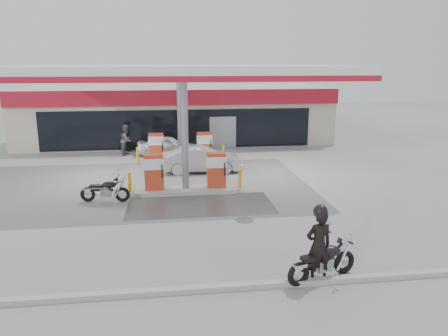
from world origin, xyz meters
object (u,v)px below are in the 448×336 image
object	(u,v)px
attendant	(126,140)
main_motorcycle	(323,262)
pump_island_near	(186,177)
parked_motorcycle	(106,191)
hatchback_silver	(202,159)
pump_island_far	(181,151)
sedan_white	(167,146)
parked_car_left	(112,140)
biker_main	(319,246)

from	to	relation	value
attendant	main_motorcycle	bearing A→B (deg)	-143.46
pump_island_near	parked_motorcycle	bearing A→B (deg)	-163.85
hatchback_silver	pump_island_far	bearing A→B (deg)	24.15
main_motorcycle	hatchback_silver	xyz separation A→B (m)	(-2.26, 12.38, 0.19)
main_motorcycle	attendant	bearing A→B (deg)	91.21
pump_island_near	sedan_white	world-z (taller)	pump_island_near
attendant	pump_island_far	bearing A→B (deg)	-114.10
sedan_white	pump_island_near	bearing A→B (deg)	-165.97
main_motorcycle	parked_car_left	size ratio (longest dim) A/B	0.51
pump_island_far	main_motorcycle	size ratio (longest dim) A/B	2.38
biker_main	parked_motorcycle	bearing A→B (deg)	-60.35
attendant	parked_car_left	bearing A→B (deg)	45.76
main_motorcycle	sedan_white	size ratio (longest dim) A/B	0.59
main_motorcycle	parked_car_left	distance (m)	21.09
pump_island_near	biker_main	xyz separation A→B (m)	(3.10, -8.85, 0.31)
attendant	parked_motorcycle	bearing A→B (deg)	-164.60
main_motorcycle	biker_main	xyz separation A→B (m)	(-0.19, -0.07, 0.51)
parked_motorcycle	hatchback_silver	bearing A→B (deg)	53.60
main_motorcycle	pump_island_near	bearing A→B (deg)	91.09
pump_island_near	sedan_white	distance (m)	8.24
main_motorcycle	parked_car_left	world-z (taller)	parked_car_left
biker_main	parked_motorcycle	world-z (taller)	biker_main
biker_main	hatchback_silver	bearing A→B (deg)	-90.59
biker_main	attendant	bearing A→B (deg)	-80.00
pump_island_far	attendant	xyz separation A→B (m)	(-3.34, 2.80, 0.25)
pump_island_near	sedan_white	xyz separation A→B (m)	(-0.77, 8.20, -0.08)
hatchback_silver	parked_car_left	bearing A→B (deg)	38.42
sedan_white	attendant	xyz separation A→B (m)	(-2.57, 0.60, 0.33)
main_motorcycle	attendant	size ratio (longest dim) A/B	1.13
parked_motorcycle	sedan_white	size ratio (longest dim) A/B	0.57
pump_island_near	biker_main	bearing A→B (deg)	-70.67
main_motorcycle	hatchback_silver	distance (m)	12.59
pump_island_near	pump_island_far	xyz separation A→B (m)	(0.00, 6.00, 0.00)
pump_island_far	hatchback_silver	xyz separation A→B (m)	(1.03, -2.40, -0.01)
parked_motorcycle	attendant	distance (m)	9.80
main_motorcycle	parked_motorcycle	xyz separation A→B (m)	(-6.71, 7.79, -0.03)
sedan_white	parked_car_left	world-z (taller)	sedan_white
pump_island_far	main_motorcycle	world-z (taller)	pump_island_far
pump_island_near	pump_island_far	size ratio (longest dim) A/B	1.00
biker_main	hatchback_silver	world-z (taller)	biker_main
pump_island_far	parked_car_left	bearing A→B (deg)	133.06
pump_island_near	attendant	distance (m)	9.42
biker_main	parked_car_left	world-z (taller)	biker_main
sedan_white	attendant	bearing A→B (deg)	85.52
pump_island_far	main_motorcycle	bearing A→B (deg)	-77.45
biker_main	sedan_white	bearing A→B (deg)	-87.25
attendant	parked_car_left	xyz separation A→B (m)	(-1.16, 2.02, -0.34)
hatchback_silver	attendant	bearing A→B (deg)	41.00
biker_main	sedan_white	distance (m)	17.49
parked_car_left	parked_motorcycle	bearing A→B (deg)	-165.46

